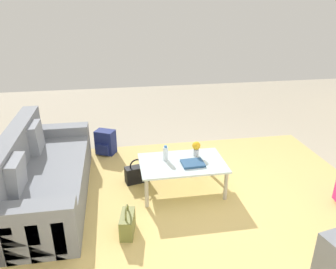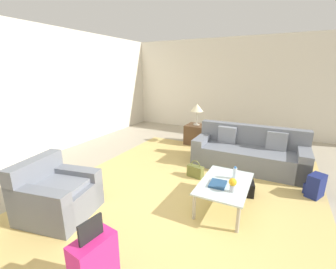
% 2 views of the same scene
% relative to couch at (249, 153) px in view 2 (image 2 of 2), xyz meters
% --- Properties ---
extents(ground_plane, '(12.00, 12.00, 0.00)m').
position_rel_couch_xyz_m(ground_plane, '(-2.20, 0.60, -0.30)').
color(ground_plane, '#A89E89').
extents(wall_back, '(10.24, 0.12, 3.10)m').
position_rel_couch_xyz_m(wall_back, '(-2.20, 4.66, 1.25)').
color(wall_back, silver).
rests_on(wall_back, ground).
extents(wall_right, '(0.12, 8.00, 3.10)m').
position_rel_couch_xyz_m(wall_right, '(2.86, 0.60, 1.25)').
color(wall_right, silver).
rests_on(wall_right, ground).
extents(area_rug, '(5.20, 4.40, 0.01)m').
position_rel_couch_xyz_m(area_rug, '(-1.60, 0.80, -0.30)').
color(area_rug, tan).
rests_on(area_rug, ground).
extents(couch, '(0.92, 2.30, 0.89)m').
position_rel_couch_xyz_m(couch, '(0.00, 0.00, 0.00)').
color(couch, slate).
rests_on(couch, ground).
extents(armchair, '(1.06, 1.07, 0.84)m').
position_rel_couch_xyz_m(armchair, '(-3.11, 2.27, -0.01)').
color(armchair, slate).
rests_on(armchair, ground).
extents(coffee_table, '(1.10, 0.71, 0.42)m').
position_rel_couch_xyz_m(coffee_table, '(-1.80, 0.10, 0.07)').
color(coffee_table, silver).
rests_on(coffee_table, ground).
extents(water_bottle, '(0.06, 0.06, 0.20)m').
position_rel_couch_xyz_m(water_bottle, '(-1.60, 0.00, 0.21)').
color(water_bottle, silver).
rests_on(water_bottle, coffee_table).
extents(coffee_table_book, '(0.29, 0.25, 0.03)m').
position_rel_couch_xyz_m(coffee_table_book, '(-1.92, 0.18, 0.13)').
color(coffee_table_book, navy).
rests_on(coffee_table_book, coffee_table).
extents(flower_vase, '(0.11, 0.11, 0.21)m').
position_rel_couch_xyz_m(flower_vase, '(-2.02, -0.05, 0.24)').
color(flower_vase, '#B2B7BC').
rests_on(flower_vase, coffee_table).
extents(side_table, '(0.56, 0.56, 0.56)m').
position_rel_couch_xyz_m(side_table, '(1.00, 1.60, -0.02)').
color(side_table, '#513823').
rests_on(side_table, ground).
extents(table_lamp, '(0.36, 0.36, 0.61)m').
position_rel_couch_xyz_m(table_lamp, '(1.00, 1.60, 0.74)').
color(table_lamp, '#ADA899').
rests_on(table_lamp, side_table).
extents(suitcase_magenta, '(0.42, 0.27, 0.85)m').
position_rel_couch_xyz_m(suitcase_magenta, '(-3.80, 0.80, 0.06)').
color(suitcase_magenta, '#D12375').
rests_on(suitcase_magenta, ground).
extents(handbag_olive, '(0.19, 0.34, 0.36)m').
position_rel_couch_xyz_m(handbag_olive, '(-1.04, 0.85, -0.17)').
color(handbag_olive, olive).
rests_on(handbag_olive, ground).
extents(handbag_black, '(0.34, 0.21, 0.36)m').
position_rel_couch_xyz_m(handbag_black, '(-1.23, -0.20, -0.17)').
color(handbag_black, black).
rests_on(handbag_black, ground).
extents(backpack_navy, '(0.36, 0.34, 0.40)m').
position_rel_couch_xyz_m(backpack_navy, '(-0.79, -1.19, -0.11)').
color(backpack_navy, navy).
rests_on(backpack_navy, ground).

